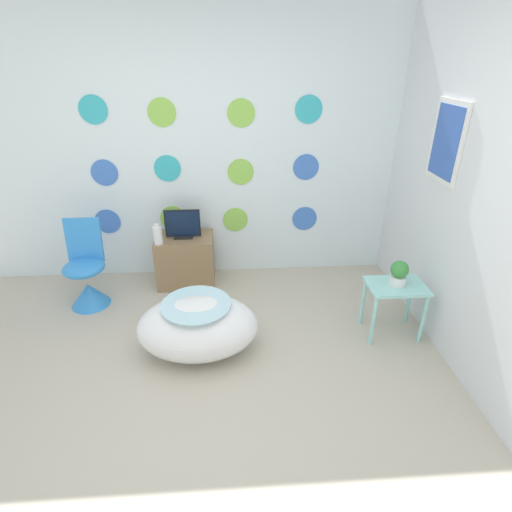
% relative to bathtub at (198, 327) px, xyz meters
% --- Properties ---
extents(ground_plane, '(12.00, 12.00, 0.00)m').
position_rel_bathtub_xyz_m(ground_plane, '(0.04, -0.77, -0.24)').
color(ground_plane, '#BCB29E').
extents(wall_back_dotted, '(4.76, 0.05, 2.60)m').
position_rel_bathtub_xyz_m(wall_back_dotted, '(0.04, 1.36, 1.06)').
color(wall_back_dotted, white).
rests_on(wall_back_dotted, ground_plane).
extents(wall_right, '(0.06, 3.10, 2.60)m').
position_rel_bathtub_xyz_m(wall_right, '(1.94, 0.29, 1.07)').
color(wall_right, silver).
rests_on(wall_right, ground_plane).
extents(bathtub, '(0.94, 0.65, 0.47)m').
position_rel_bathtub_xyz_m(bathtub, '(0.00, 0.00, 0.00)').
color(bathtub, white).
rests_on(bathtub, ground_plane).
extents(chair, '(0.38, 0.38, 0.82)m').
position_rel_bathtub_xyz_m(chair, '(-1.07, 0.76, 0.02)').
color(chair, '#338CE0').
rests_on(chair, ground_plane).
extents(tv_cabinet, '(0.56, 0.41, 0.51)m').
position_rel_bathtub_xyz_m(tv_cabinet, '(-0.19, 1.10, 0.02)').
color(tv_cabinet, '#8E704C').
rests_on(tv_cabinet, ground_plane).
extents(tv, '(0.35, 0.12, 0.29)m').
position_rel_bathtub_xyz_m(tv, '(-0.19, 1.11, 0.40)').
color(tv, black).
rests_on(tv, tv_cabinet).
extents(vase, '(0.09, 0.09, 0.20)m').
position_rel_bathtub_xyz_m(vase, '(-0.41, 0.97, 0.37)').
color(vase, white).
rests_on(vase, tv_cabinet).
extents(side_table, '(0.46, 0.33, 0.47)m').
position_rel_bathtub_xyz_m(side_table, '(1.60, 0.14, 0.15)').
color(side_table, '#99E0D8').
rests_on(side_table, ground_plane).
extents(potted_plant_left, '(0.14, 0.14, 0.21)m').
position_rel_bathtub_xyz_m(potted_plant_left, '(1.60, 0.14, 0.35)').
color(potted_plant_left, white).
rests_on(potted_plant_left, side_table).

